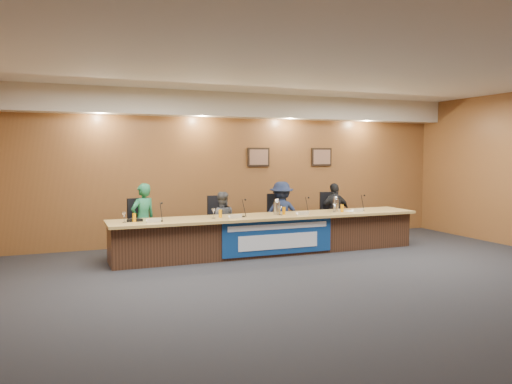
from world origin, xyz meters
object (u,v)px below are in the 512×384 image
Objects in this scene: banner at (279,237)px; dais_body at (270,235)px; panelist_a at (143,220)px; panelist_b at (221,221)px; office_chair_d at (332,219)px; speakerphone at (134,220)px; carafe_right at (336,205)px; office_chair_c at (279,222)px; panelist_d at (335,213)px; panelist_c at (281,214)px; carafe_mid at (277,208)px; office_chair_a at (143,230)px; office_chair_b at (220,226)px.

dais_body is at bearing 90.00° from banner.
panelist_a is (-2.31, 0.63, 0.34)m from dais_body.
office_chair_d is at bearing -163.51° from panelist_b.
speakerphone reaches higher than dais_body.
dais_body is 18.75× the size of speakerphone.
office_chair_c is at bearing 142.53° from carafe_right.
panelist_a is at bearing -0.29° from panelist_d.
panelist_d is at bearing 19.10° from dais_body.
speakerphone is (-3.10, -0.61, 0.10)m from panelist_c.
dais_body is 0.42m from banner.
panelist_a is at bearing 165.30° from carafe_mid.
office_chair_b is at bearing -12.36° from office_chair_a.
dais_body is 2.42m from panelist_a.
panelist_c reaches higher than banner.
banner is at bearing 132.24° from panelist_a.
carafe_right is (3.79, -0.72, 0.40)m from office_chair_a.
carafe_right reaches higher than carafe_mid.
panelist_d is 1.29m from office_chair_c.
dais_body reaches higher than office_chair_c.
carafe_right is at bearing 16.24° from banner.
banner is 4.58× the size of office_chair_b.
office_chair_b is 1.50× the size of speakerphone.
office_chair_d is at bearing 32.20° from banner.
office_chair_b is 1.97× the size of carafe_mid.
panelist_b is 4.82× the size of carafe_mid.
banner is 9.03× the size of carafe_mid.
panelist_b reaches higher than office_chair_b.
office_chair_c is at bearing -12.36° from office_chair_a.
panelist_d reaches higher than speakerphone.
panelist_d reaches higher than office_chair_b.
panelist_a is 1.54m from panelist_b.
carafe_mid is 0.97× the size of carafe_right.
carafe_right reaches higher than speakerphone.
speakerphone is (-1.79, -0.71, 0.30)m from office_chair_b.
office_chair_b is at bearing 160.25° from panelist_a.
speakerphone reaches higher than office_chair_d.
panelist_b reaches higher than office_chair_a.
dais_body is at bearing 18.82° from panelist_d.
office_chair_c is (2.85, 0.00, 0.00)m from office_chair_a.
carafe_mid is (0.14, 0.40, 0.49)m from banner.
office_chair_d is 1.91× the size of carafe_right.
panelist_a is 2.86× the size of office_chair_c.
panelist_b is at bearing -16.07° from office_chair_a.
office_chair_b is at bearing -75.72° from panelist_b.
office_chair_a and office_chair_b have the same top height.
panelist_b reaches higher than dais_body.
dais_body is 0.54m from carafe_mid.
carafe_mid is at bearing 70.74° from banner.
carafe_right is (-0.35, -0.62, 0.23)m from panelist_d.
panelist_c reaches higher than office_chair_c.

